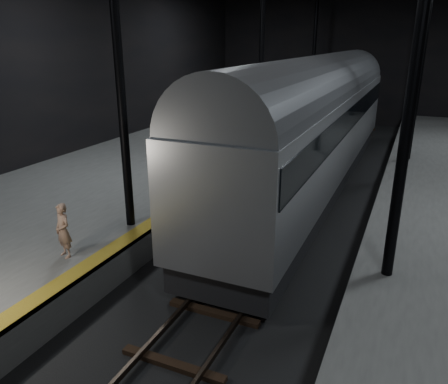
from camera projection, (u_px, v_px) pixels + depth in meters
The scene contains 6 objects.
ground at pixel (283, 226), 16.02m from camera, with size 44.00×44.00×0.00m, color black.
platform_left at pixel (115, 186), 18.72m from camera, with size 9.00×43.80×1.00m, color #52524F.
tactile_strip at pixel (203, 188), 16.93m from camera, with size 0.50×43.80×0.01m, color #8A6319.
track at pixel (283, 224), 16.00m from camera, with size 2.40×43.00×0.24m.
train at pixel (316, 119), 18.87m from camera, with size 3.21×21.45×5.73m.
woman at pixel (63, 231), 11.40m from camera, with size 0.54×0.36×1.49m, color #A57C65.
Camera 1 is at (3.97, -14.33, 6.47)m, focal length 35.00 mm.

